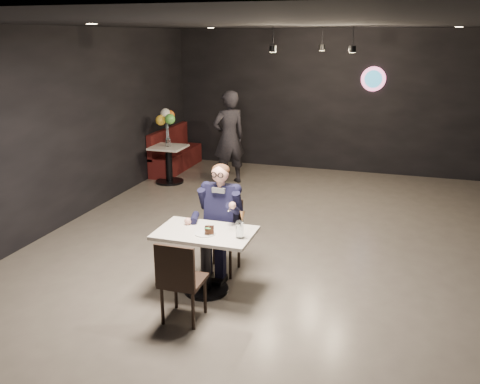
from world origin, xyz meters
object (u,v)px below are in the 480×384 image
(chair_near, at_px, (183,279))
(balloon_vase, at_px, (168,142))
(booth_bench, at_px, (176,149))
(sundae_glass, at_px, (240,230))
(side_table, at_px, (169,163))
(chair_far, at_px, (222,237))
(passerby, at_px, (229,138))
(seated_man, at_px, (221,218))
(main_table, at_px, (206,262))

(chair_near, height_order, balloon_vase, chair_near)
(chair_near, relative_size, booth_bench, 0.50)
(chair_near, bearing_deg, sundae_glass, 52.21)
(sundae_glass, distance_m, side_table, 4.98)
(chair_far, xyz_separation_m, passerby, (-1.22, 3.84, 0.46))
(passerby, bearing_deg, seated_man, 64.29)
(sundae_glass, relative_size, booth_bench, 0.10)
(seated_man, height_order, passerby, passerby)
(booth_bench, bearing_deg, sundae_glass, -58.66)
(seated_man, distance_m, balloon_vase, 4.22)
(balloon_vase, bearing_deg, passerby, 16.87)
(balloon_vase, bearing_deg, booth_bench, 106.70)
(chair_far, height_order, side_table, chair_far)
(side_table, bearing_deg, passerby, 16.87)
(side_table, height_order, passerby, passerby)
(chair_far, bearing_deg, side_table, 124.24)
(chair_near, relative_size, balloon_vase, 5.97)
(chair_far, distance_m, balloon_vase, 4.23)
(chair_near, xyz_separation_m, side_table, (-2.37, 4.67, -0.06))
(side_table, xyz_separation_m, balloon_vase, (0.00, 0.00, 0.42))
(chair_near, distance_m, balloon_vase, 5.25)
(side_table, height_order, balloon_vase, balloon_vase)
(booth_bench, relative_size, balloon_vase, 11.95)
(main_table, bearing_deg, balloon_vase, 120.45)
(sundae_glass, bearing_deg, seated_man, 125.22)
(main_table, xyz_separation_m, chair_far, (0.00, 0.55, 0.09))
(booth_bench, xyz_separation_m, side_table, (0.30, -1.00, -0.06))
(chair_near, bearing_deg, passerby, 102.97)
(main_table, bearing_deg, sundae_glass, -7.97)
(chair_far, xyz_separation_m, side_table, (-2.37, 3.49, -0.06))
(seated_man, xyz_separation_m, sundae_glass, (0.43, -0.61, 0.12))
(side_table, distance_m, passerby, 1.32)
(main_table, height_order, passerby, passerby)
(main_table, bearing_deg, passerby, 105.49)
(main_table, xyz_separation_m, side_table, (-2.37, 4.04, 0.03))
(sundae_glass, bearing_deg, main_table, 172.03)
(chair_near, bearing_deg, chair_far, 89.34)
(sundae_glass, bearing_deg, side_table, 124.39)
(chair_near, xyz_separation_m, sundae_glass, (0.43, 0.57, 0.38))
(sundae_glass, xyz_separation_m, booth_bench, (-3.10, 5.10, -0.38))
(chair_far, relative_size, chair_near, 1.00)
(main_table, distance_m, booth_bench, 5.70)
(main_table, height_order, side_table, side_table)
(seated_man, relative_size, passerby, 0.78)
(chair_far, height_order, chair_near, same)
(booth_bench, bearing_deg, passerby, -24.00)
(main_table, xyz_separation_m, sundae_glass, (0.43, -0.06, 0.47))
(main_table, distance_m, balloon_vase, 4.70)
(chair_far, distance_m, seated_man, 0.26)
(chair_far, distance_m, sundae_glass, 0.84)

